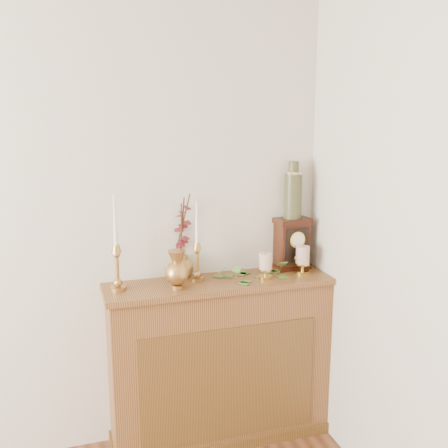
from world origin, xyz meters
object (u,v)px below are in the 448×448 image
object	(u,v)px
ceramic_vase	(293,193)
mantel_clock	(292,244)
candlestick_left	(117,260)
bud_vase	(177,270)
ginger_jar	(182,239)
candlestick_center	(197,255)

from	to	relation	value
ceramic_vase	mantel_clock	bearing A→B (deg)	-85.87
candlestick_left	mantel_clock	size ratio (longest dim) A/B	1.67
bud_vase	mantel_clock	bearing A→B (deg)	12.78
ginger_jar	ceramic_vase	world-z (taller)	ceramic_vase
candlestick_left	bud_vase	world-z (taller)	candlestick_left
candlestick_center	mantel_clock	bearing A→B (deg)	6.26
ginger_jar	ceramic_vase	bearing A→B (deg)	-3.63
mantel_clock	bud_vase	bearing A→B (deg)	-171.36
ceramic_vase	ginger_jar	bearing A→B (deg)	176.37
candlestick_left	bud_vase	bearing A→B (deg)	-13.54
candlestick_left	ginger_jar	xyz separation A→B (m)	(0.37, 0.13, 0.05)
mantel_clock	ginger_jar	bearing A→B (deg)	171.99
candlestick_left	ceramic_vase	distance (m)	1.04
ceramic_vase	bud_vase	bearing A→B (deg)	-167.01
candlestick_center	mantel_clock	distance (m)	0.58
candlestick_center	bud_vase	xyz separation A→B (m)	(-0.13, -0.10, -0.04)
bud_vase	ginger_jar	distance (m)	0.24
ceramic_vase	candlestick_center	bearing A→B (deg)	-173.48
bud_vase	mantel_clock	distance (m)	0.73
bud_vase	mantel_clock	size ratio (longest dim) A/B	0.69
candlestick_center	candlestick_left	bearing A→B (deg)	-176.26
ginger_jar	ceramic_vase	xyz separation A→B (m)	(0.63, -0.04, 0.23)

